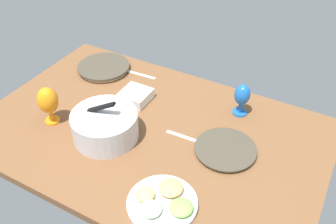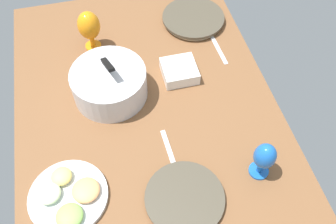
% 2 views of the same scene
% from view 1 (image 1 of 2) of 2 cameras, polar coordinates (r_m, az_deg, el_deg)
% --- Properties ---
extents(ground_plane, '(1.60, 1.04, 0.04)m').
position_cam_1_polar(ground_plane, '(1.77, -2.84, -3.36)').
color(ground_plane, brown).
extents(dinner_plate_left, '(0.27, 0.27, 0.02)m').
position_cam_1_polar(dinner_plate_left, '(1.67, 8.75, -5.70)').
color(dinner_plate_left, beige).
rests_on(dinner_plate_left, ground_plane).
extents(dinner_plate_right, '(0.30, 0.30, 0.03)m').
position_cam_1_polar(dinner_plate_right, '(2.20, -9.78, 6.68)').
color(dinner_plate_right, beige).
rests_on(dinner_plate_right, ground_plane).
extents(mixing_bowl, '(0.31, 0.30, 0.20)m').
position_cam_1_polar(mixing_bowl, '(1.70, -9.60, -1.94)').
color(mixing_bowl, silver).
rests_on(mixing_bowl, ground_plane).
extents(fruit_platter, '(0.27, 0.27, 0.05)m').
position_cam_1_polar(fruit_platter, '(1.45, -0.79, -13.52)').
color(fruit_platter, silver).
rests_on(fruit_platter, ground_plane).
extents(hurricane_glass_blue, '(0.08, 0.08, 0.17)m').
position_cam_1_polar(hurricane_glass_blue, '(1.83, 11.23, 2.36)').
color(hurricane_glass_blue, blue).
rests_on(hurricane_glass_blue, ground_plane).
extents(hurricane_glass_orange, '(0.10, 0.10, 0.19)m').
position_cam_1_polar(hurricane_glass_orange, '(1.82, -17.85, 1.56)').
color(hurricane_glass_orange, orange).
rests_on(hurricane_glass_orange, ground_plane).
extents(square_bowl_white, '(0.14, 0.14, 0.05)m').
position_cam_1_polar(square_bowl_white, '(1.93, -4.97, 2.54)').
color(square_bowl_white, white).
rests_on(square_bowl_white, ground_plane).
extents(fork_by_left_plate, '(0.18, 0.03, 0.01)m').
position_cam_1_polar(fork_by_left_plate, '(1.72, 2.51, -3.79)').
color(fork_by_left_plate, silver).
rests_on(fork_by_left_plate, ground_plane).
extents(fork_by_right_plate, '(0.18, 0.03, 0.01)m').
position_cam_1_polar(fork_by_right_plate, '(2.14, -4.13, 5.72)').
color(fork_by_right_plate, silver).
rests_on(fork_by_right_plate, ground_plane).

